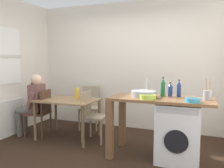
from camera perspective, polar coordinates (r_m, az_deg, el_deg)
name	(u,v)px	position (r m, az deg, el deg)	size (l,w,h in m)	color
ground_plane	(96,157)	(3.74, -3.96, -17.33)	(5.46, 5.46, 0.00)	black
wall_back	(130,66)	(5.07, 4.48, 4.47)	(4.60, 0.10, 2.70)	silver
radiator	(8,118)	(5.01, -23.95, -7.59)	(0.10, 0.80, 0.70)	white
dining_table	(68,104)	(4.46, -10.77, -4.93)	(1.10, 0.76, 0.74)	olive
chair_person_seat	(41,110)	(4.73, -16.94, -6.15)	(0.46, 0.46, 0.90)	#4C3323
chair_opposite	(92,113)	(4.30, -4.99, -7.11)	(0.42, 0.42, 0.90)	gray
chair_spare_by_wall	(90,105)	(5.11, -5.32, -5.04)	(0.49, 0.49, 0.90)	gray
seated_person	(33,102)	(4.78, -18.70, -4.09)	(0.53, 0.53, 1.20)	#595651
kitchen_counter	(147,107)	(3.58, 8.48, -5.63)	(1.50, 0.68, 0.92)	brown
washing_machine	(178,132)	(3.59, 15.92, -11.22)	(0.60, 0.61, 0.86)	silver
sink_basin	(144,94)	(3.56, 7.72, -2.37)	(0.38, 0.38, 0.09)	#9EA0A5
tap	(146,86)	(3.72, 8.40, -0.55)	(0.02, 0.02, 0.28)	#B2B2B7
bottle_tall_green	(163,88)	(3.61, 12.32, -0.90)	(0.07, 0.07, 0.30)	#19592D
bottle_squat_brown	(170,90)	(3.65, 14.04, -1.43)	(0.07, 0.07, 0.22)	navy
bottle_clear_small	(179,89)	(3.65, 16.03, -1.20)	(0.06, 0.06, 0.26)	navy
mixing_bowl	(148,97)	(3.35, 8.76, -3.08)	(0.23, 0.23, 0.06)	#A8C63D
utensil_crock	(207,95)	(3.51, 22.24, -2.47)	(0.11, 0.11, 0.30)	gray
colander	(193,100)	(3.25, 19.09, -3.68)	(0.20, 0.20, 0.06)	teal
vase	(77,94)	(4.44, -8.49, -2.31)	(0.09, 0.09, 0.21)	gold
scissors	(156,98)	(3.43, 10.77, -3.43)	(0.15, 0.06, 0.01)	#B2B2B7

